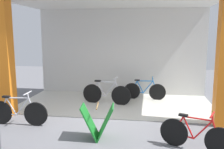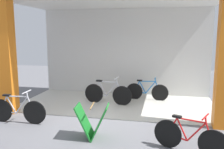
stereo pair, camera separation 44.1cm
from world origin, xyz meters
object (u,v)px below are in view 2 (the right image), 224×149
object	(u,v)px
bicycle_parked_0	(17,110)
bicycle_inside_0	(147,91)
bicycle_parked_1	(189,137)
bicycle_inside_1	(108,93)
sandwich_board_sign	(92,122)

from	to	relation	value
bicycle_parked_0	bicycle_inside_0	bearing A→B (deg)	43.26
bicycle_parked_1	bicycle_parked_0	bearing A→B (deg)	169.35
bicycle_inside_1	sandwich_board_sign	world-z (taller)	bicycle_inside_1
bicycle_inside_0	bicycle_parked_0	xyz separation A→B (m)	(-3.23, -3.04, 0.02)
bicycle_inside_1	bicycle_parked_0	size ratio (longest dim) A/B	1.04
bicycle_inside_0	sandwich_board_sign	distance (m)	3.69
bicycle_parked_0	bicycle_parked_1	bearing A→B (deg)	-10.65
bicycle_inside_0	bicycle_parked_1	bearing A→B (deg)	-74.02
bicycle_inside_0	bicycle_parked_1	size ratio (longest dim) A/B	1.08
bicycle_parked_1	sandwich_board_sign	distance (m)	2.12
bicycle_inside_0	bicycle_parked_0	distance (m)	4.44
bicycle_parked_0	bicycle_parked_1	size ratio (longest dim) A/B	1.14
bicycle_parked_1	sandwich_board_sign	size ratio (longest dim) A/B	1.76
bicycle_inside_1	bicycle_parked_1	distance (m)	3.89
bicycle_parked_1	bicycle_inside_0	bearing A→B (deg)	105.98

